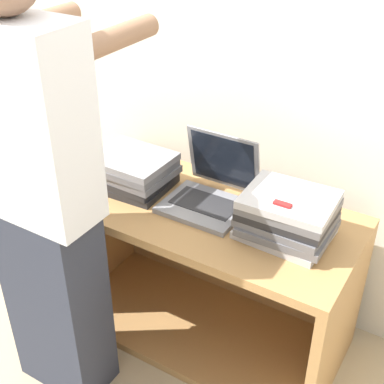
# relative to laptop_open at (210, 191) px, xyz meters

# --- Properties ---
(ground_plane) EXTENTS (12.00, 12.00, 0.00)m
(ground_plane) POSITION_rel_laptop_open_xyz_m (0.00, -0.33, -0.69)
(ground_plane) COLOR tan
(wall_back) EXTENTS (8.00, 0.05, 2.40)m
(wall_back) POSITION_rel_laptop_open_xyz_m (0.00, 0.34, 0.51)
(wall_back) COLOR silver
(wall_back) RESTS_ON ground_plane
(cart) EXTENTS (1.17, 0.56, 0.63)m
(cart) POSITION_rel_laptop_open_xyz_m (0.00, 0.01, -0.37)
(cart) COLOR #A87A47
(cart) RESTS_ON ground_plane
(laptop_open) EXTENTS (0.30, 0.30, 0.26)m
(laptop_open) POSITION_rel_laptop_open_xyz_m (0.00, 0.00, 0.00)
(laptop_open) COLOR gray
(laptop_open) RESTS_ON cart
(laptop_stack_left) EXTENTS (0.32, 0.26, 0.14)m
(laptop_stack_left) POSITION_rel_laptop_open_xyz_m (-0.33, -0.05, 0.02)
(laptop_stack_left) COLOR #232326
(laptop_stack_left) RESTS_ON cart
(laptop_stack_right) EXTENTS (0.32, 0.26, 0.16)m
(laptop_stack_right) POSITION_rel_laptop_open_xyz_m (0.33, -0.04, 0.03)
(laptop_stack_right) COLOR #B7B7BC
(laptop_stack_right) RESTS_ON cart
(person) EXTENTS (0.40, 0.53, 1.61)m
(person) POSITION_rel_laptop_open_xyz_m (-0.33, -0.52, 0.12)
(person) COLOR #2D3342
(person) RESTS_ON ground_plane
(inventory_tag) EXTENTS (0.06, 0.02, 0.01)m
(inventory_tag) POSITION_rel_laptop_open_xyz_m (0.33, -0.11, 0.12)
(inventory_tag) COLOR red
(inventory_tag) RESTS_ON laptop_stack_right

